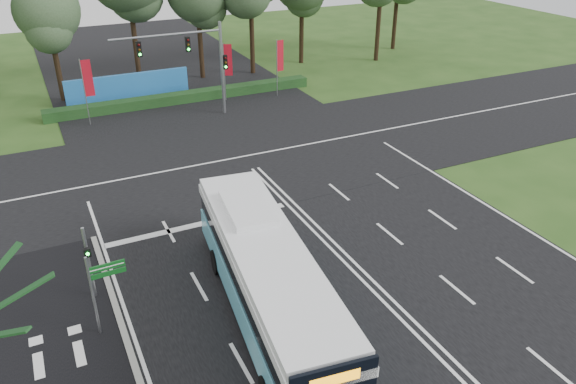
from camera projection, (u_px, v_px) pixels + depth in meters
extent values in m
plane|color=#274818|center=(332.00, 250.00, 26.76)|extent=(120.00, 120.00, 0.00)
cube|color=black|center=(332.00, 250.00, 26.75)|extent=(20.00, 120.00, 0.04)
cube|color=black|center=(240.00, 157.00, 36.33)|extent=(120.00, 14.00, 0.05)
cube|color=black|center=(63.00, 379.00, 19.56)|extent=(5.00, 18.00, 0.06)
cube|color=gray|center=(132.00, 357.00, 20.46)|extent=(0.25, 18.00, 0.12)
cube|color=#56AEC7|center=(268.00, 295.00, 21.90)|extent=(4.29, 13.31, 1.20)
cube|color=black|center=(268.00, 306.00, 22.16)|extent=(4.26, 13.24, 0.33)
cube|color=black|center=(267.00, 272.00, 21.40)|extent=(4.16, 13.10, 1.04)
cube|color=white|center=(267.00, 258.00, 21.09)|extent=(4.29, 13.31, 0.38)
cube|color=white|center=(267.00, 249.00, 20.92)|extent=(4.17, 12.79, 0.38)
cube|color=white|center=(248.00, 208.00, 23.05)|extent=(2.13, 3.46, 0.27)
cube|color=orange|center=(335.00, 379.00, 15.55)|extent=(1.52, 0.24, 0.38)
cylinder|color=black|center=(216.00, 262.00, 24.93)|extent=(0.44, 1.16, 1.13)
cylinder|color=black|center=(271.00, 252.00, 25.65)|extent=(0.44, 1.16, 1.13)
cylinder|color=black|center=(339.00, 373.00, 19.07)|extent=(0.44, 1.16, 1.13)
cylinder|color=gray|center=(89.00, 263.00, 22.89)|extent=(0.14, 0.14, 3.38)
cube|color=black|center=(87.00, 253.00, 22.45)|extent=(0.28, 0.19, 0.39)
sphere|color=#19F233|center=(88.00, 254.00, 22.37)|extent=(0.14, 0.14, 0.14)
cylinder|color=gray|center=(93.00, 297.00, 20.84)|extent=(0.11, 0.11, 3.53)
cube|color=#0D4C17|center=(107.00, 267.00, 20.58)|extent=(1.33, 0.11, 0.26)
cube|color=#0D4C17|center=(108.00, 273.00, 20.72)|extent=(1.33, 0.11, 0.19)
cube|color=white|center=(107.00, 267.00, 20.55)|extent=(1.24, 0.05, 0.04)
cylinder|color=gray|center=(85.00, 93.00, 40.41)|extent=(0.08, 0.08, 4.94)
cube|color=#B00F1E|center=(88.00, 78.00, 40.06)|extent=(0.66, 0.06, 2.64)
cylinder|color=gray|center=(224.00, 72.00, 45.56)|extent=(0.07, 0.07, 4.75)
cube|color=#B00F1E|center=(228.00, 60.00, 45.12)|extent=(0.60, 0.28, 2.53)
cylinder|color=gray|center=(277.00, 68.00, 46.62)|extent=(0.07, 0.07, 4.75)
cube|color=#B00F1E|center=(280.00, 56.00, 46.34)|extent=(0.63, 0.17, 2.54)
cylinder|color=gray|center=(222.00, 69.00, 42.27)|extent=(0.24, 0.24, 7.00)
cylinder|color=gray|center=(166.00, 35.00, 39.40)|extent=(8.00, 0.16, 0.16)
cube|color=black|center=(188.00, 44.00, 40.34)|extent=(0.32, 0.28, 1.05)
cube|color=black|center=(139.00, 49.00, 39.00)|extent=(0.32, 0.28, 1.05)
cube|color=black|center=(225.00, 62.00, 42.14)|extent=(0.32, 0.28, 1.05)
cube|color=#123215|center=(185.00, 97.00, 46.14)|extent=(22.00, 1.20, 0.80)
cube|color=blue|center=(128.00, 87.00, 46.28)|extent=(10.00, 0.30, 2.20)
cylinder|color=black|center=(56.00, 59.00, 45.09)|extent=(0.44, 0.44, 6.87)
sphere|color=#354E2D|center=(47.00, 10.00, 43.33)|extent=(5.06, 5.06, 5.06)
cylinder|color=black|center=(134.00, 33.00, 48.67)|extent=(0.44, 0.44, 9.04)
cylinder|color=black|center=(200.00, 38.00, 50.90)|extent=(0.44, 0.44, 7.34)
cylinder|color=black|center=(252.00, 26.00, 51.93)|extent=(0.44, 0.44, 8.85)
cylinder|color=black|center=(302.00, 25.00, 55.74)|extent=(0.44, 0.44, 7.42)
cylinder|color=black|center=(379.00, 16.00, 56.24)|extent=(0.44, 0.44, 8.83)
cylinder|color=black|center=(396.00, 11.00, 60.90)|extent=(0.44, 0.44, 8.13)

